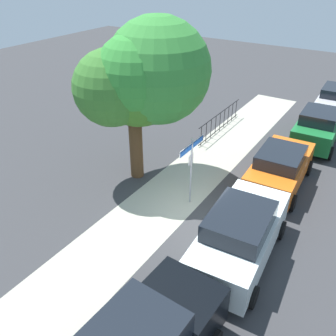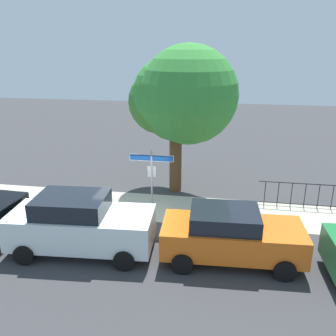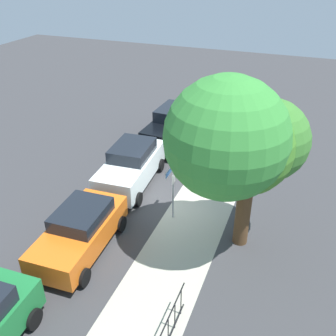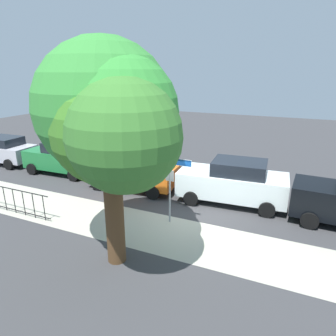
# 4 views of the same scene
# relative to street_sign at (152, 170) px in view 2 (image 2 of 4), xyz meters

# --- Properties ---
(ground_plane) EXTENTS (60.00, 60.00, 0.00)m
(ground_plane) POSITION_rel_street_sign_xyz_m (-0.55, -0.40, -1.96)
(ground_plane) COLOR #38383A
(sidewalk_strip) EXTENTS (24.00, 2.60, 0.00)m
(sidewalk_strip) POSITION_rel_street_sign_xyz_m (1.45, 0.90, -1.96)
(sidewalk_strip) COLOR #ABA896
(sidewalk_strip) RESTS_ON ground_plane
(street_sign) EXTENTS (1.68, 0.07, 2.72)m
(street_sign) POSITION_rel_street_sign_xyz_m (0.00, 0.00, 0.00)
(street_sign) COLOR #9EA0A5
(street_sign) RESTS_ON ground_plane
(shade_tree) EXTENTS (4.84, 4.62, 6.53)m
(shade_tree) POSITION_rel_street_sign_xyz_m (0.63, 2.55, 2.36)
(shade_tree) COLOR #523820
(shade_tree) RESTS_ON ground_plane
(car_white) EXTENTS (4.72, 2.33, 1.93)m
(car_white) POSITION_rel_street_sign_xyz_m (-1.80, -2.74, -0.99)
(car_white) COLOR white
(car_white) RESTS_ON ground_plane
(car_orange) EXTENTS (4.42, 2.22, 1.69)m
(car_orange) POSITION_rel_street_sign_xyz_m (3.01, -2.47, -1.09)
(car_orange) COLOR orange
(car_orange) RESTS_ON ground_plane
(iron_fence) EXTENTS (4.84, 0.04, 1.07)m
(iron_fence) POSITION_rel_street_sign_xyz_m (6.60, 1.90, -1.40)
(iron_fence) COLOR black
(iron_fence) RESTS_ON ground_plane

